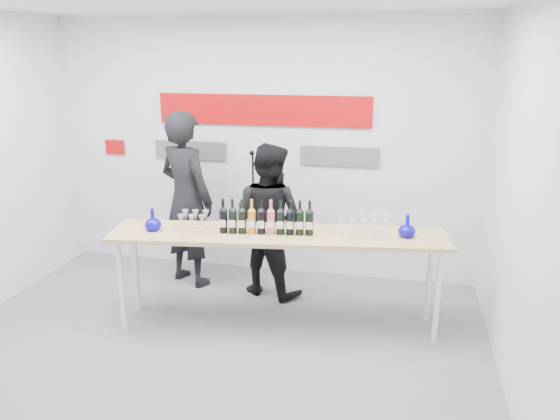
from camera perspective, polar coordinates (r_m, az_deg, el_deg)
The scene contains 12 objects.
ground at distance 5.14m, azimuth -7.35°, elevation -14.30°, with size 5.00×5.00×0.00m, color slate.
back_wall at distance 6.43m, azimuth -1.76°, elevation 6.42°, with size 5.00×0.04×3.00m, color silver.
signage at distance 6.37m, azimuth -2.34°, elevation 9.11°, with size 3.38×0.02×0.79m.
tasting_table at distance 5.17m, azimuth -0.24°, elevation -3.17°, with size 3.23×1.07×0.95m.
wine_bottles at distance 5.08m, azimuth -1.47°, elevation -0.72°, with size 0.89×0.20×0.33m.
decanter_left at distance 5.34m, azimuth -13.17°, elevation -0.96°, with size 0.16×0.16×0.21m, color #0B0899, non-canonical shape.
decanter_right at distance 5.14m, azimuth 13.15°, elevation -1.61°, with size 0.16×0.16×0.21m, color #0B0899, non-canonical shape.
glasses_left at distance 5.25m, azimuth -8.99°, elevation -1.21°, with size 0.28×0.25×0.18m.
glasses_right at distance 5.11m, azimuth 8.65°, elevation -1.65°, with size 0.48×0.28×0.18m.
presenter_left at distance 6.23m, azimuth -9.74°, elevation 1.11°, with size 0.73×0.48×1.99m, color black.
presenter_right at distance 5.92m, azimuth -1.19°, elevation -1.04°, with size 0.82×0.64×1.68m, color black.
mic_stand at distance 6.06m, azimuth -2.74°, elevation -4.14°, with size 0.19×0.19×1.60m.
Camera 1 is at (1.59, -4.13, 2.61)m, focal length 35.00 mm.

